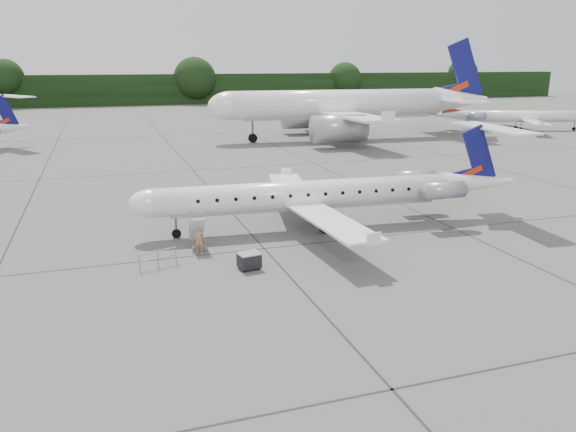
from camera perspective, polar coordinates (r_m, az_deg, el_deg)
name	(u,v)px	position (r m, az deg, el deg)	size (l,w,h in m)	color
ground	(374,264)	(32.95, 8.76, -4.83)	(320.00, 320.00, 0.00)	#5E5E5B
treeline	(153,90)	(158.21, -13.52, 12.38)	(260.00, 4.00, 8.00)	black
main_regional_jet	(306,181)	(38.51, 1.89, 3.58)	(26.56, 19.13, 6.81)	white
airstair	(197,231)	(35.64, -9.24, -1.47)	(0.85, 2.36, 2.13)	white
passenger	(199,240)	(34.43, -9.02, -2.43)	(0.63, 0.41, 1.72)	#977152
safety_railing	(158,259)	(32.69, -13.06, -4.29)	(2.20, 0.08, 1.00)	gray
baggage_cart	(249,261)	(31.70, -3.97, -4.53)	(1.16, 0.94, 1.01)	black
bg_narrowbody	(338,90)	(84.35, 5.09, 12.65)	(40.60, 29.23, 14.58)	white
bg_regional_right	(525,111)	(103.85, 22.98, 9.83)	(25.26, 18.19, 6.63)	white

